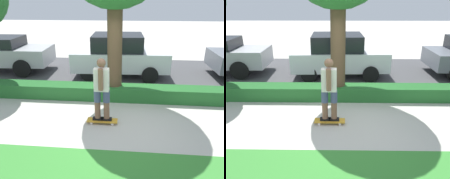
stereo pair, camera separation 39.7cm
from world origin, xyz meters
TOP-DOWN VIEW (x-y plane):
  - ground_plane at (0.00, 0.00)m, footprint 60.00×60.00m
  - street_asphalt at (0.00, 4.20)m, footprint 18.29×5.00m
  - hedge_row at (0.00, 1.60)m, footprint 18.29×0.60m
  - skateboard at (-0.34, 0.09)m, footprint 0.78×0.24m
  - skater_person at (-0.34, 0.09)m, footprint 0.49×0.41m
  - parked_car_middle at (-0.14, 4.09)m, footprint 3.87×2.07m

SIDE VIEW (x-z plane):
  - ground_plane at x=0.00m, z-range 0.00..0.00m
  - street_asphalt at x=0.00m, z-range 0.00..0.01m
  - skateboard at x=-0.34m, z-range 0.03..0.11m
  - hedge_row at x=0.00m, z-range 0.00..0.44m
  - parked_car_middle at x=-0.14m, z-range 0.01..1.67m
  - skater_person at x=-0.34m, z-range 0.14..1.75m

